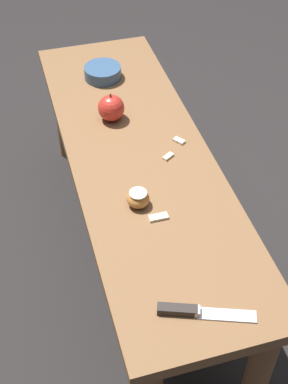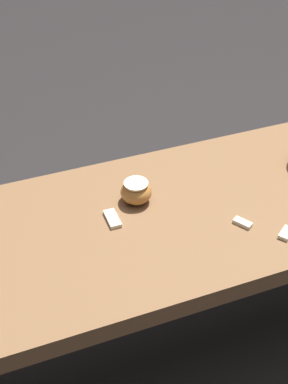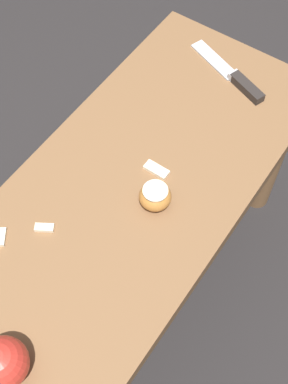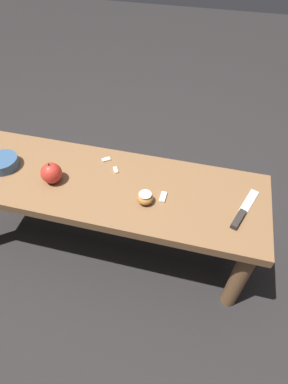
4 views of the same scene
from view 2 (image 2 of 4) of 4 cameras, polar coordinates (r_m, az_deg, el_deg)
The scene contains 6 objects.
ground_plane at distance 1.46m, azimuth 8.13°, elevation -15.18°, with size 8.00×8.00×0.00m, color black.
wooden_bench at distance 1.16m, azimuth 9.86°, elevation -3.50°, with size 1.38×0.42×0.48m.
apple_cut at distance 1.07m, azimuth -0.85°, elevation 0.05°, with size 0.06×0.06×0.05m.
apple_slice_near_knife at distance 1.04m, azimuth 14.92°, elevation -4.27°, with size 0.04×0.04×0.01m.
apple_slice_center at distance 1.03m, azimuth -3.38°, elevation -2.86°, with size 0.02×0.05×0.01m.
apple_slice_near_bowl at distance 1.04m, azimuth 10.47°, elevation -3.26°, with size 0.03×0.04×0.01m.
Camera 2 is at (-0.49, -0.72, 1.17)m, focal length 50.00 mm.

